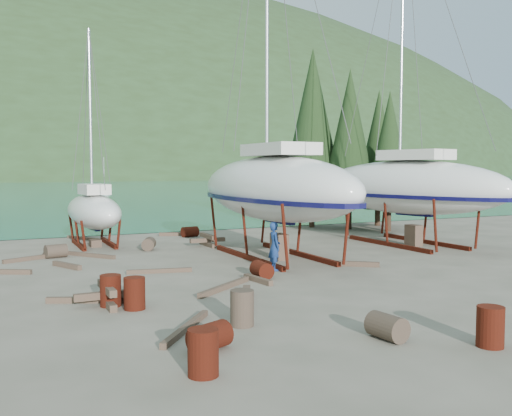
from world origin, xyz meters
name	(u,v)px	position (x,y,z in m)	size (l,w,h in m)	color
ground	(248,279)	(0.00, 0.00, 0.00)	(600.00, 600.00, 0.00)	#5B5548
bay_water	(2,175)	(0.00, 315.00, 0.01)	(700.00, 700.00, 0.00)	#18757A
far_hill	(2,175)	(0.00, 320.00, 0.00)	(800.00, 360.00, 110.00)	#24351A
far_house_right	(103,171)	(30.00, 190.00, 2.92)	(6.60, 5.60, 5.60)	beige
cypress_near_right	(350,137)	(12.50, 12.00, 5.79)	(3.60, 3.60, 10.00)	black
cypress_mid_right	(389,150)	(14.00, 10.00, 4.92)	(3.06, 3.06, 8.50)	black
cypress_back_left	(312,124)	(11.00, 14.00, 6.66)	(4.14, 4.14, 11.50)	black
cypress_far_right	(379,147)	(15.50, 13.00, 5.21)	(3.24, 3.24, 9.00)	black
moored_boat_mid	(104,189)	(10.00, 80.00, 0.39)	(2.00, 5.00, 6.05)	silver
large_sailboat_near	(273,187)	(2.95, 3.84, 3.01)	(3.89, 11.99, 18.71)	silver
large_sailboat_far	(407,186)	(10.89, 4.66, 2.93)	(5.71, 11.79, 17.94)	silver
small_sailboat_shore	(93,210)	(-3.36, 10.92, 1.76)	(2.58, 6.78, 10.64)	silver
worker	(275,246)	(1.59, 1.06, 0.91)	(0.66, 0.44, 1.82)	navy
drum_1	(387,327)	(-0.11, -7.72, 0.29)	(0.58, 0.58, 0.88)	#2D2823
drum_3	(203,353)	(-4.60, -8.06, 0.44)	(0.58, 0.58, 0.88)	#5C1B0F
drum_4	(190,232)	(2.11, 12.37, 0.29)	(0.58, 0.58, 0.88)	#5C1B0F
drum_6	(262,270)	(0.50, -0.08, 0.29)	(0.58, 0.58, 0.88)	#5C1B0F
drum_7	(490,327)	(1.57, -9.08, 0.44)	(0.58, 0.58, 0.88)	#5C1B0F
drum_9	(56,251)	(-5.49, 7.78, 0.29)	(0.58, 0.58, 0.88)	#2D2823
drum_10	(111,291)	(-5.08, -1.93, 0.44)	(0.58, 0.58, 0.88)	#5C1B0F
drum_11	(149,244)	(-1.29, 8.33, 0.29)	(0.58, 0.58, 0.88)	#2D2823
drum_12	(210,337)	(-3.96, -6.72, 0.29)	(0.58, 0.58, 0.88)	#5C1B0F
drum_14	(134,293)	(-4.56, -2.56, 0.44)	(0.58, 0.58, 0.88)	#5C1B0F
drum_16	(242,308)	(-2.59, -5.31, 0.44)	(0.58, 0.58, 0.88)	#2D2823
timber_0	(46,252)	(-5.77, 9.08, 0.07)	(0.14, 2.65, 0.14)	brown
timber_1	(357,264)	(4.91, 0.45, 0.10)	(0.19, 1.73, 0.19)	brown
timber_3	(186,328)	(-3.96, -5.15, 0.07)	(0.15, 2.91, 0.15)	brown
timber_4	(7,272)	(-7.52, 4.57, 0.09)	(0.17, 1.82, 0.17)	brown
timber_5	(225,287)	(-1.37, -1.24, 0.08)	(0.16, 2.97, 0.16)	brown
timber_6	(174,234)	(1.46, 13.28, 0.10)	(0.19, 1.66, 0.19)	brown
timber_7	(258,280)	(0.07, -0.67, 0.09)	(0.17, 1.56, 0.17)	brown
timber_8	(67,265)	(-5.39, 4.99, 0.09)	(0.19, 1.74, 0.19)	brown
timber_9	(82,238)	(-3.50, 13.75, 0.08)	(0.15, 2.34, 0.15)	brown
timber_10	(88,255)	(-4.21, 7.49, 0.08)	(0.16, 3.05, 0.16)	brown
timber_11	(160,271)	(-2.46, 2.40, 0.08)	(0.15, 2.37, 0.15)	brown
timber_12	(88,300)	(-5.59, -1.25, 0.08)	(0.17, 2.35, 0.17)	brown
timber_16	(246,300)	(-1.58, -3.30, 0.11)	(0.23, 3.07, 0.23)	brown
timber_17	(27,259)	(-6.65, 7.49, 0.08)	(0.16, 2.11, 0.16)	brown
timber_pile_fore	(107,295)	(-5.16, -1.82, 0.30)	(1.80, 1.80, 0.60)	brown
timber_pile_aft	(208,240)	(1.67, 8.40, 0.30)	(1.80, 1.80, 0.60)	brown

